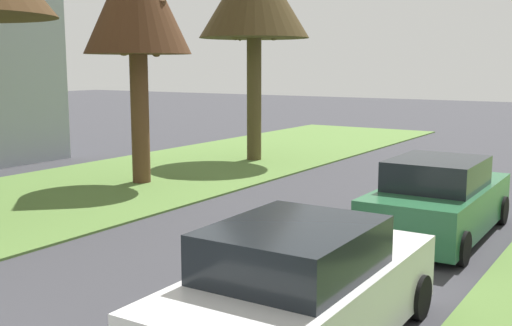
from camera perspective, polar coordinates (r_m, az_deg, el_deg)
name	(u,v)px	position (r m, az deg, el deg)	size (l,w,h in m)	color
parked_sedan_white	(300,292)	(7.44, 4.06, -11.71)	(1.98, 4.42, 1.57)	white
parked_sedan_green	(438,200)	(12.75, 16.32, -3.30)	(1.98, 4.42, 1.57)	#28663D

